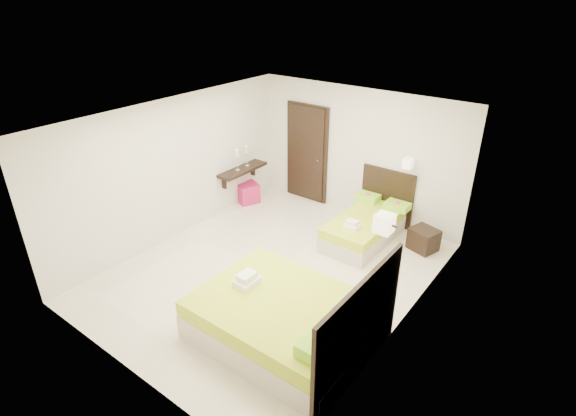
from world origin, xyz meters
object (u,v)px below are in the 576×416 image
Objects in this scene: bed_single at (367,225)px; nightstand at (424,239)px; bed_double at (289,320)px; ottoman at (248,193)px.

bed_single reaches higher than nightstand.
bed_double is (0.46, -3.06, 0.06)m from bed_single.
bed_single is at bearing 3.24° from ottoman.
ottoman is at bearing -157.03° from nightstand.
ottoman is (-2.84, -0.16, -0.07)m from bed_single.
bed_double reaches higher than ottoman.
bed_single is 2.84m from ottoman.
bed_double is at bearing -41.31° from ottoman.
bed_single is at bearing -149.12° from nightstand.
bed_double reaches higher than nightstand.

